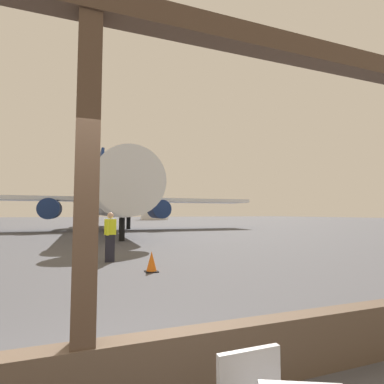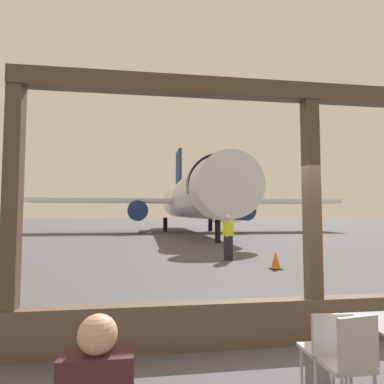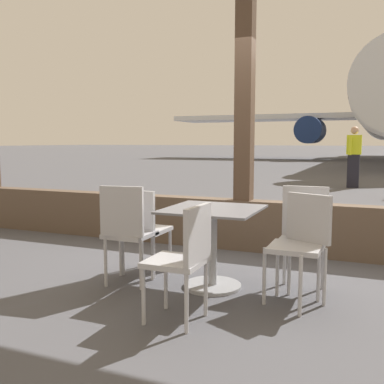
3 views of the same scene
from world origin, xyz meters
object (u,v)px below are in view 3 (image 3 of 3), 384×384
cafe_chair_aisle_left (185,253)px  cafe_chair_aisle_right (126,227)px  ground_crew_worker (354,156)px  cafe_chair_window_left (303,230)px  cafe_chair_window_right (142,224)px  dining_table (213,240)px  cafe_chair_side_extra (301,238)px

cafe_chair_aisle_left → cafe_chair_aisle_right: size_ratio=0.94×
ground_crew_worker → cafe_chair_window_left: bearing=-90.0°
cafe_chair_aisle_left → cafe_chair_aisle_right: (-0.82, 0.56, 0.03)m
cafe_chair_window_right → cafe_chair_aisle_left: cafe_chair_aisle_left is taller
dining_table → cafe_chair_aisle_left: bearing=-84.3°
cafe_chair_aisle_right → ground_crew_worker: (1.49, 10.00, 0.35)m
cafe_chair_aisle_right → cafe_chair_window_left: bearing=18.2°
dining_table → ground_crew_worker: bearing=85.6°
cafe_chair_aisle_right → ground_crew_worker: ground_crew_worker is taller
cafe_chair_side_extra → ground_crew_worker: 9.85m
cafe_chair_window_right → cafe_chair_side_extra: cafe_chair_side_extra is taller
dining_table → cafe_chair_aisle_left: 0.82m
ground_crew_worker → cafe_chair_window_right: bearing=-98.9°
cafe_chair_aisle_left → cafe_chair_aisle_right: cafe_chair_aisle_right is taller
ground_crew_worker → cafe_chair_side_extra: bearing=-89.8°
cafe_chair_window_left → ground_crew_worker: 9.51m
cafe_chair_aisle_left → ground_crew_worker: ground_crew_worker is taller
cafe_chair_side_extra → ground_crew_worker: (-0.04, 9.84, 0.36)m
cafe_chair_window_left → ground_crew_worker: (-0.01, 9.51, 0.36)m
cafe_chair_aisle_right → cafe_chair_window_right: bearing=93.1°
dining_table → cafe_chair_window_right: (-0.76, 0.08, 0.08)m
cafe_chair_window_left → cafe_chair_side_extra: size_ratio=1.03×
cafe_chair_window_left → cafe_chair_aisle_left: bearing=-122.6°
cafe_chair_aisle_right → ground_crew_worker: bearing=81.5°
cafe_chair_window_right → ground_crew_worker: 9.80m
cafe_chair_window_left → cafe_chair_side_extra: cafe_chair_window_left is taller
cafe_chair_aisle_left → cafe_chair_side_extra: size_ratio=0.97×
cafe_chair_window_right → cafe_chair_aisle_right: 0.33m
cafe_chair_window_left → cafe_chair_window_right: size_ratio=1.08×
dining_table → cafe_chair_aisle_right: 0.79m
dining_table → cafe_chair_aisle_left: cafe_chair_aisle_left is taller
ground_crew_worker → cafe_chair_aisle_right: bearing=-98.5°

